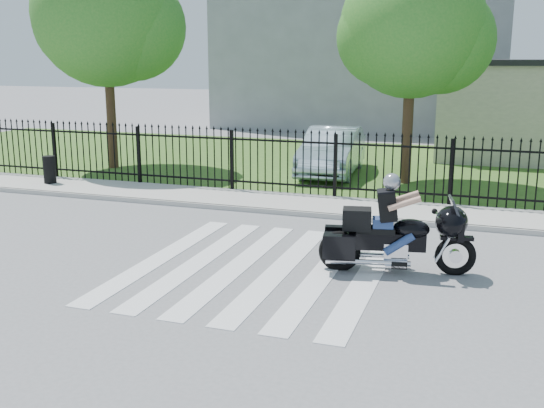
% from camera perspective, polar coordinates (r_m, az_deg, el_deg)
% --- Properties ---
extents(ground, '(120.00, 120.00, 0.00)m').
position_cam_1_polar(ground, '(11.80, -1.17, -5.73)').
color(ground, slate).
rests_on(ground, ground).
extents(crosswalk, '(5.00, 5.50, 0.01)m').
position_cam_1_polar(crosswalk, '(11.80, -1.17, -5.70)').
color(crosswalk, silver).
rests_on(crosswalk, ground).
extents(sidewalk, '(40.00, 2.00, 0.12)m').
position_cam_1_polar(sidewalk, '(16.40, 4.82, -0.18)').
color(sidewalk, '#ADAAA3').
rests_on(sidewalk, ground).
extents(curb, '(40.00, 0.12, 0.12)m').
position_cam_1_polar(curb, '(15.45, 3.91, -0.98)').
color(curb, '#ADAAA3').
rests_on(curb, ground).
extents(grass_strip, '(40.00, 12.00, 0.02)m').
position_cam_1_polar(grass_strip, '(23.13, 9.08, 3.46)').
color(grass_strip, '#2C541D').
rests_on(grass_strip, ground).
extents(iron_fence, '(26.00, 0.04, 1.80)m').
position_cam_1_polar(iron_fence, '(17.18, 5.69, 3.28)').
color(iron_fence, black).
rests_on(iron_fence, ground).
extents(tree_left, '(4.80, 4.80, 7.58)m').
position_cam_1_polar(tree_left, '(22.69, -14.70, 16.11)').
color(tree_left, '#382316').
rests_on(tree_left, ground).
extents(tree_mid, '(4.20, 4.20, 6.78)m').
position_cam_1_polar(tree_mid, '(19.65, 12.46, 15.28)').
color(tree_mid, '#382316').
rests_on(tree_mid, ground).
extents(building_tall, '(15.00, 10.00, 12.00)m').
position_cam_1_polar(building_tall, '(37.20, 8.59, 16.31)').
color(building_tall, '#919499').
rests_on(building_tall, ground).
extents(motorcycle_rider, '(2.78, 1.24, 1.85)m').
position_cam_1_polar(motorcycle_rider, '(11.57, 10.78, -2.43)').
color(motorcycle_rider, black).
rests_on(motorcycle_rider, ground).
extents(parked_car, '(1.92, 4.74, 1.53)m').
position_cam_1_polar(parked_car, '(21.00, 5.41, 4.74)').
color(parked_car, '#A4BDCE').
rests_on(parked_car, grass_strip).
extents(litter_bin, '(0.39, 0.39, 0.81)m').
position_cam_1_polar(litter_bin, '(20.08, -19.32, 2.93)').
color(litter_bin, black).
rests_on(litter_bin, sidewalk).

